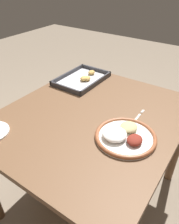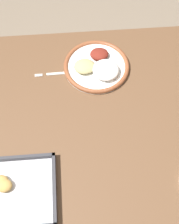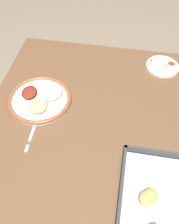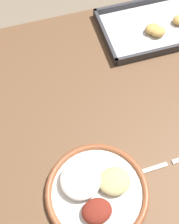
# 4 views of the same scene
# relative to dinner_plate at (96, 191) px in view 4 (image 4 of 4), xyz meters

# --- Properties ---
(ground_plane) EXTENTS (8.00, 8.00, 0.00)m
(ground_plane) POSITION_rel_dinner_plate_xyz_m (0.08, 0.24, -0.75)
(ground_plane) COLOR #7A6B59
(dining_table) EXTENTS (1.08, 0.94, 0.74)m
(dining_table) POSITION_rel_dinner_plate_xyz_m (0.08, 0.24, -0.12)
(dining_table) COLOR brown
(dining_table) RESTS_ON ground_plane
(dinner_plate) EXTENTS (0.30, 0.30, 0.05)m
(dinner_plate) POSITION_rel_dinner_plate_xyz_m (0.00, 0.00, 0.00)
(dinner_plate) COLOR white
(dinner_plate) RESTS_ON dining_table
(fork) EXTENTS (0.19, 0.02, 0.00)m
(fork) POSITION_rel_dinner_plate_xyz_m (0.18, 0.02, -0.01)
(fork) COLOR silver
(fork) RESTS_ON dining_table
(baking_tray) EXTENTS (0.38, 0.27, 0.04)m
(baking_tray) POSITION_rel_dinner_plate_xyz_m (0.40, 0.54, -0.00)
(baking_tray) COLOR #333338
(baking_tray) RESTS_ON dining_table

